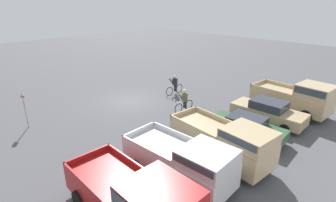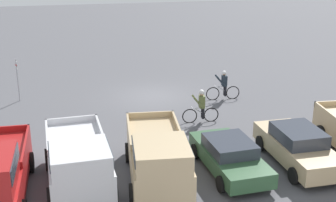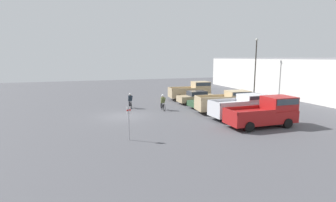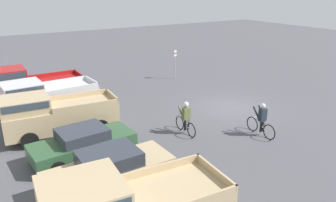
% 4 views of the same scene
% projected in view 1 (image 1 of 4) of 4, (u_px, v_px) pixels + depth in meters
% --- Properties ---
extents(ground_plane, '(80.00, 80.00, 0.00)m').
position_uv_depth(ground_plane, '(130.00, 101.00, 20.56)').
color(ground_plane, '#4C4C51').
extents(pickup_truck_0, '(2.59, 5.28, 2.31)m').
position_uv_depth(pickup_truck_0, '(297.00, 97.00, 17.91)').
color(pickup_truck_0, tan).
rests_on(pickup_truck_0, ground_plane).
extents(sedan_0, '(2.02, 4.59, 1.48)m').
position_uv_depth(sedan_0, '(268.00, 112.00, 16.74)').
color(sedan_0, tan).
rests_on(sedan_0, ground_plane).
extents(sedan_1, '(2.18, 4.43, 1.28)m').
position_uv_depth(sedan_1, '(246.00, 127.00, 14.89)').
color(sedan_1, '#2D5133').
rests_on(sedan_1, ground_plane).
extents(pickup_truck_1, '(2.47, 5.38, 2.13)m').
position_uv_depth(pickup_truck_1, '(225.00, 140.00, 12.57)').
color(pickup_truck_1, tan).
rests_on(pickup_truck_1, ground_plane).
extents(pickup_truck_2, '(2.47, 5.00, 2.12)m').
position_uv_depth(pickup_truck_2, '(183.00, 161.00, 10.92)').
color(pickup_truck_2, silver).
rests_on(pickup_truck_2, ground_plane).
extents(pickup_truck_3, '(2.31, 5.56, 2.32)m').
position_uv_depth(pickup_truck_3, '(138.00, 201.00, 8.69)').
color(pickup_truck_3, maroon).
rests_on(pickup_truck_3, ground_plane).
extents(cyclist_0, '(1.79, 0.46, 1.66)m').
position_uv_depth(cyclist_0, '(184.00, 100.00, 18.41)').
color(cyclist_0, black).
rests_on(cyclist_0, ground_plane).
extents(cyclist_1, '(1.90, 0.46, 1.66)m').
position_uv_depth(cyclist_1, '(175.00, 85.00, 21.79)').
color(cyclist_1, black).
rests_on(cyclist_1, ground_plane).
extents(fire_lane_sign, '(0.14, 0.29, 2.33)m').
position_uv_depth(fire_lane_sign, '(24.00, 106.00, 15.83)').
color(fire_lane_sign, '#9E9EA3').
rests_on(fire_lane_sign, ground_plane).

